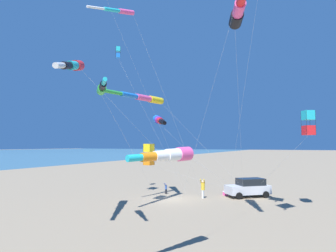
# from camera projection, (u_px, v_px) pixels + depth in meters

# --- Properties ---
(ground_plane) EXTENTS (600.00, 600.00, 0.00)m
(ground_plane) POSITION_uv_depth(u_px,v_px,m) (172.00, 199.00, 27.55)
(ground_plane) COLOR gray
(parked_car) EXTENTS (4.48, 4.19, 1.85)m
(parked_car) POSITION_uv_depth(u_px,v_px,m) (248.00, 187.00, 28.78)
(parked_car) COLOR silver
(parked_car) RESTS_ON ground_plane
(cooler_box) EXTENTS (0.62, 0.42, 0.42)m
(cooler_box) POSITION_uv_depth(u_px,v_px,m) (226.00, 193.00, 29.67)
(cooler_box) COLOR #EF4C93
(cooler_box) RESTS_ON ground_plane
(person_adult_flyer) EXTENTS (0.48, 0.60, 1.91)m
(person_adult_flyer) POSITION_uv_depth(u_px,v_px,m) (203.00, 188.00, 28.04)
(person_adult_flyer) COLOR silver
(person_adult_flyer) RESTS_ON ground_plane
(person_child_green_jacket) EXTENTS (0.35, 0.41, 1.17)m
(person_child_green_jacket) POSITION_uv_depth(u_px,v_px,m) (166.00, 188.00, 30.49)
(person_child_green_jacket) COLOR #232328
(person_child_green_jacket) RESTS_ON ground_plane
(kite_windsock_yellow_midlevel) EXTENTS (7.91, 7.08, 8.53)m
(kite_windsock_yellow_midlevel) POSITION_uv_depth(u_px,v_px,m) (159.00, 120.00, 29.91)
(kite_windsock_yellow_midlevel) COLOR blue
(kite_windsock_yellow_midlevel) RESTS_ON ground_plane
(kite_box_green_low_center) EXTENTS (6.48, 4.36, 15.72)m
(kite_box_green_low_center) POSITION_uv_depth(u_px,v_px,m) (118.00, 53.00, 30.50)
(kite_box_green_low_center) COLOR #1EB7C6
(kite_box_green_low_center) RESTS_ON ground_plane
(kite_box_blue_topmost) EXTENTS (7.11, 9.46, 5.33)m
(kite_box_blue_topmost) POSITION_uv_depth(u_px,v_px,m) (149.00, 154.00, 26.33)
(kite_box_blue_topmost) COLOR yellow
(kite_box_blue_topmost) RESTS_ON ground_plane
(kite_box_checkered_midright) EXTENTS (6.22, 5.60, 8.05)m
(kite_box_checkered_midright) POSITION_uv_depth(u_px,v_px,m) (308.00, 123.00, 23.33)
(kite_box_checkered_midright) COLOR #1EB7C6
(kite_box_checkered_midright) RESTS_ON ground_plane
(kite_windsock_black_fish_shape) EXTENTS (4.00, 13.37, 8.95)m
(kite_windsock_black_fish_shape) POSITION_uv_depth(u_px,v_px,m) (102.00, 88.00, 17.23)
(kite_windsock_black_fish_shape) COLOR green
(kite_windsock_black_fish_shape) RESTS_ON ground_plane
(kite_windsock_rainbow_low_near) EXTENTS (2.69, 17.36, 5.15)m
(kite_windsock_rainbow_low_near) POSITION_uv_depth(u_px,v_px,m) (169.00, 155.00, 12.83)
(kite_windsock_rainbow_low_near) COLOR #EF4C93
(kite_windsock_rainbow_low_near) RESTS_ON ground_plane
(kite_windsock_striped_overhead) EXTENTS (7.33, 14.77, 9.56)m
(kite_windsock_striped_overhead) POSITION_uv_depth(u_px,v_px,m) (145.00, 98.00, 23.88)
(kite_windsock_striped_overhead) COLOR yellow
(kite_windsock_striped_overhead) RESTS_ON ground_plane
(kite_windsock_long_streamer_left) EXTENTS (6.14, 16.24, 11.46)m
(kite_windsock_long_streamer_left) POSITION_uv_depth(u_px,v_px,m) (73.00, 66.00, 18.96)
(kite_windsock_long_streamer_left) COLOR red
(kite_windsock_long_streamer_left) RESTS_ON ground_plane
(kite_windsock_small_distant) EXTENTS (3.42, 13.97, 14.44)m
(kite_windsock_small_distant) POSITION_uv_depth(u_px,v_px,m) (239.00, 10.00, 18.34)
(kite_windsock_small_distant) COLOR black
(kite_windsock_small_distant) RESTS_ON ground_plane
(kite_windsock_red_high_left) EXTENTS (4.20, 13.62, 16.78)m
(kite_windsock_red_high_left) POSITION_uv_depth(u_px,v_px,m) (119.00, 11.00, 23.28)
(kite_windsock_red_high_left) COLOR #EF4C93
(kite_windsock_red_high_left) RESTS_ON ground_plane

